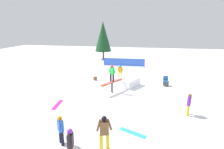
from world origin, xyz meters
name	(u,v)px	position (x,y,z in m)	size (l,w,h in m)	color
ground_plane	(112,92)	(0.00, 0.00, 0.00)	(60.00, 60.00, 0.00)	white
rail_feature	(112,83)	(0.00, 0.00, 0.76)	(2.21, 1.46, 0.90)	black
snow_kicker_ramp	(128,82)	(-1.86, 1.10, 0.36)	(1.80, 1.50, 0.72)	white
main_rider_on_rail	(112,74)	(0.00, 0.00, 1.57)	(1.42, 0.96, 1.36)	#EF5D62
bystander_black	(71,144)	(7.62, -0.19, 0.83)	(0.61, 0.27, 1.48)	gold
bystander_brown	(104,131)	(6.70, 0.93, 0.91)	(0.33, 0.68, 1.62)	yellow
bystander_purple	(189,103)	(2.77, 5.19, 0.77)	(0.59, 0.28, 1.37)	gold
bystander_orange	(120,71)	(-3.84, 0.11, 0.79)	(0.28, 0.64, 1.41)	gold
bystander_blue	(61,129)	(6.70, -1.07, 0.79)	(0.50, 0.50, 1.41)	black
loose_snowboard_magenta	(58,105)	(2.95, -3.23, 0.01)	(1.53, 0.28, 0.02)	#D722A3
loose_snowboard_cyan	(132,133)	(5.25, 2.04, 0.01)	(1.44, 0.28, 0.02)	#30B1CB
folding_chair	(166,81)	(-2.46, 4.43, 0.41)	(0.51, 0.51, 0.88)	#3F3F44
backpack_on_snow	(95,78)	(-2.91, -2.24, 0.17)	(0.30, 0.22, 0.34)	brown
safety_fence	(124,62)	(-9.16, -0.16, 0.60)	(0.24, 5.35, 1.10)	blue
pine_tree_near	(103,37)	(-13.96, -4.05, 3.54)	(2.56, 2.56, 5.82)	#4C331E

